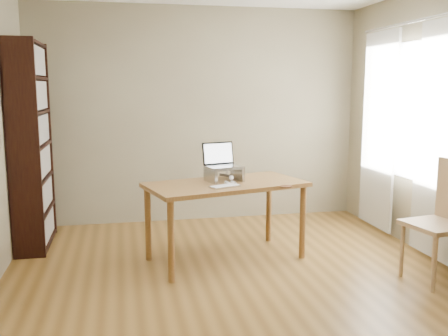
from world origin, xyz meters
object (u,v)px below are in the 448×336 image
(desk, at_px, (226,192))
(keyboard, at_px, (225,186))
(laptop, at_px, (223,161))
(cat, at_px, (224,174))
(bookshelf, at_px, (32,146))
(chair, at_px, (446,216))

(desk, distance_m, keyboard, 0.25)
(laptop, height_order, cat, laptop)
(bookshelf, bearing_deg, keyboard, -30.33)
(bookshelf, distance_m, keyboard, 2.10)
(cat, xyz_separation_m, chair, (1.70, -1.01, -0.25))
(bookshelf, xyz_separation_m, keyboard, (1.80, -1.05, -0.29))
(desk, bearing_deg, bookshelf, 140.79)
(keyboard, height_order, cat, cat)
(laptop, relative_size, keyboard, 1.24)
(keyboard, distance_m, cat, 0.34)
(bookshelf, distance_m, cat, 2.01)
(desk, distance_m, laptop, 0.31)
(cat, bearing_deg, laptop, 99.15)
(bookshelf, distance_m, chair, 3.99)
(keyboard, relative_size, chair, 0.29)
(laptop, height_order, keyboard, laptop)
(cat, height_order, chair, chair)
(cat, bearing_deg, bookshelf, 151.87)
(desk, height_order, keyboard, keyboard)
(laptop, distance_m, keyboard, 0.40)
(laptop, relative_size, chair, 0.36)
(desk, height_order, cat, cat)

